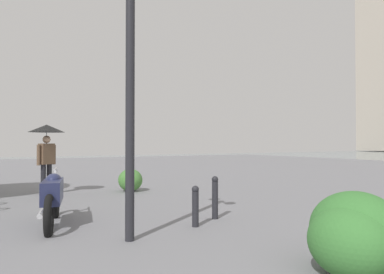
{
  "coord_description": "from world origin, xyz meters",
  "views": [
    {
      "loc": [
        0.12,
        2.67,
        1.49
      ],
      "look_at": [
        10.57,
        -3.23,
        1.7
      ],
      "focal_mm": 32.39,
      "sensor_mm": 36.0,
      "label": 1
    }
  ],
  "objects_px": {
    "lamppost": "(130,60)",
    "motorcycle": "(53,197)",
    "pedestrian": "(47,139)",
    "bollard_near": "(195,205)",
    "bollard_mid": "(215,196)"
  },
  "relations": [
    {
      "from": "bollard_mid",
      "to": "pedestrian",
      "type": "bearing_deg",
      "value": 26.17
    },
    {
      "from": "bollard_near",
      "to": "bollard_mid",
      "type": "bearing_deg",
      "value": -61.01
    },
    {
      "from": "bollard_near",
      "to": "pedestrian",
      "type": "bearing_deg",
      "value": 18.66
    },
    {
      "from": "pedestrian",
      "to": "bollard_mid",
      "type": "bearing_deg",
      "value": -153.83
    },
    {
      "from": "lamppost",
      "to": "bollard_mid",
      "type": "height_order",
      "value": "lamppost"
    },
    {
      "from": "bollard_mid",
      "to": "lamppost",
      "type": "bearing_deg",
      "value": 107.96
    },
    {
      "from": "bollard_near",
      "to": "bollard_mid",
      "type": "distance_m",
      "value": 0.76
    },
    {
      "from": "lamppost",
      "to": "pedestrian",
      "type": "xyz_separation_m",
      "value": [
        5.73,
        0.52,
        -1.17
      ]
    },
    {
      "from": "lamppost",
      "to": "motorcycle",
      "type": "distance_m",
      "value": 2.97
    },
    {
      "from": "motorcycle",
      "to": "bollard_near",
      "type": "distance_m",
      "value": 2.62
    },
    {
      "from": "bollard_near",
      "to": "bollard_mid",
      "type": "height_order",
      "value": "bollard_mid"
    },
    {
      "from": "motorcycle",
      "to": "bollard_mid",
      "type": "bearing_deg",
      "value": -110.16
    },
    {
      "from": "pedestrian",
      "to": "bollard_near",
      "type": "relative_size",
      "value": 2.78
    },
    {
      "from": "motorcycle",
      "to": "bollard_near",
      "type": "relative_size",
      "value": 2.94
    },
    {
      "from": "pedestrian",
      "to": "bollard_mid",
      "type": "xyz_separation_m",
      "value": [
        -5.09,
        -2.5,
        -1.16
      ]
    }
  ]
}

